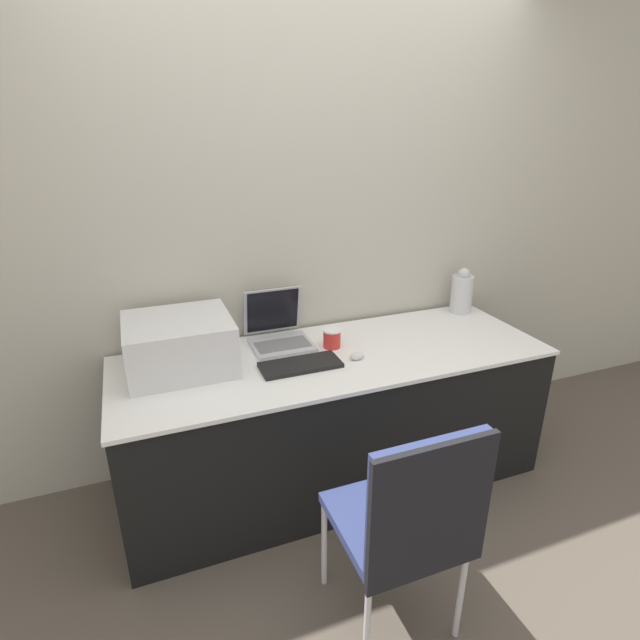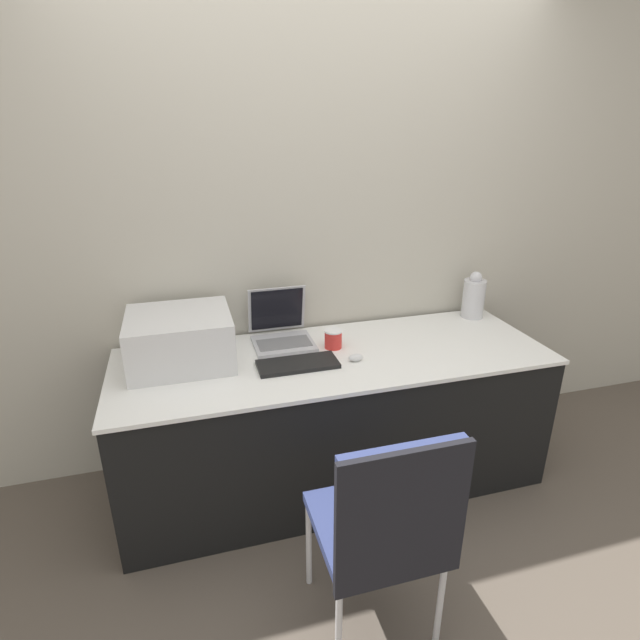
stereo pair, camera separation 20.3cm
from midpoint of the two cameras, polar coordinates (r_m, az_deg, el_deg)
ground_plane at (r=2.64m, az=6.51°, el=-22.19°), size 14.00×14.00×0.00m
wall_back at (r=2.71m, az=1.26°, el=10.51°), size 8.00×0.05×2.60m
table at (r=2.68m, az=3.84°, el=-11.20°), size 2.16×0.76×0.74m
printer at (r=2.43m, az=-13.41°, el=-1.96°), size 0.48×0.43×0.25m
laptop_left at (r=2.62m, az=-2.25°, el=-1.28°), size 0.31×0.32×0.27m
external_keyboard at (r=2.38m, az=-0.10°, el=-5.11°), size 0.38×0.16×0.02m
coffee_cup at (r=2.55m, az=3.80°, el=-2.19°), size 0.09×0.09×0.10m
mouse at (r=2.44m, az=6.49°, el=-4.33°), size 0.07×0.04×0.04m
metal_pitcher at (r=3.10m, az=18.98°, el=2.49°), size 0.13×0.13×0.28m
chair at (r=1.83m, az=11.12°, el=-21.77°), size 0.44×0.46×0.94m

